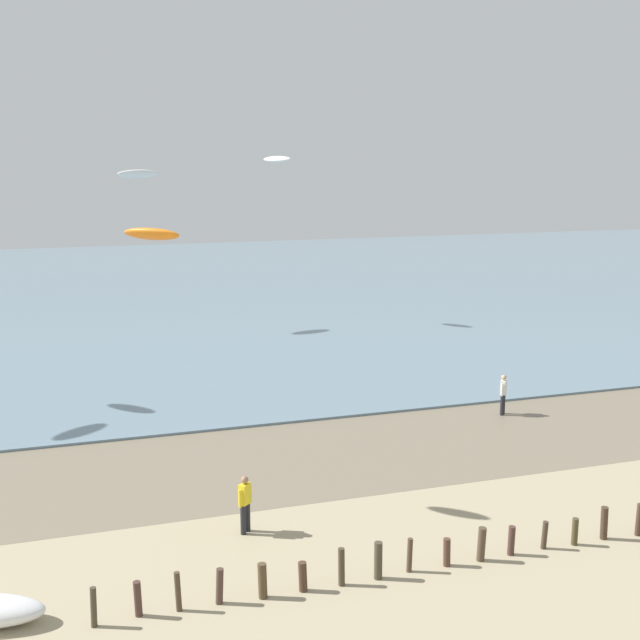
{
  "coord_description": "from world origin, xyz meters",
  "views": [
    {
      "loc": [
        -1.89,
        -8.32,
        10.57
      ],
      "look_at": [
        3.98,
        9.94,
        6.74
      ],
      "focal_mm": 45.97,
      "sensor_mm": 36.0,
      "label": 1
    }
  ],
  "objects_px": {
    "person_mid_beach": "(245,502)",
    "kite_aloft_3": "(277,159)",
    "kite_aloft_1": "(152,234)",
    "kite_aloft_0": "(138,174)",
    "person_by_waterline": "(503,393)"
  },
  "relations": [
    {
      "from": "kite_aloft_1",
      "to": "kite_aloft_3",
      "type": "relative_size",
      "value": 0.92
    },
    {
      "from": "person_mid_beach",
      "to": "kite_aloft_3",
      "type": "distance_m",
      "value": 31.59
    },
    {
      "from": "person_mid_beach",
      "to": "kite_aloft_1",
      "type": "bearing_deg",
      "value": 122.38
    },
    {
      "from": "person_mid_beach",
      "to": "person_by_waterline",
      "type": "bearing_deg",
      "value": 30.47
    },
    {
      "from": "kite_aloft_1",
      "to": "kite_aloft_0",
      "type": "bearing_deg",
      "value": -53.05
    },
    {
      "from": "person_by_waterline",
      "to": "kite_aloft_0",
      "type": "relative_size",
      "value": 0.67
    },
    {
      "from": "person_mid_beach",
      "to": "kite_aloft_3",
      "type": "relative_size",
      "value": 0.82
    },
    {
      "from": "kite_aloft_0",
      "to": "kite_aloft_3",
      "type": "distance_m",
      "value": 8.56
    },
    {
      "from": "kite_aloft_1",
      "to": "person_mid_beach",
      "type": "bearing_deg",
      "value": 164.07
    },
    {
      "from": "kite_aloft_0",
      "to": "kite_aloft_1",
      "type": "relative_size",
      "value": 1.33
    },
    {
      "from": "kite_aloft_0",
      "to": "person_by_waterline",
      "type": "bearing_deg",
      "value": -74.62
    },
    {
      "from": "person_mid_beach",
      "to": "kite_aloft_3",
      "type": "bearing_deg",
      "value": 73.2
    },
    {
      "from": "kite_aloft_0",
      "to": "kite_aloft_3",
      "type": "height_order",
      "value": "kite_aloft_3"
    },
    {
      "from": "person_by_waterline",
      "to": "kite_aloft_3",
      "type": "distance_m",
      "value": 23.75
    },
    {
      "from": "kite_aloft_1",
      "to": "person_by_waterline",
      "type": "bearing_deg",
      "value": -121.88
    }
  ]
}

